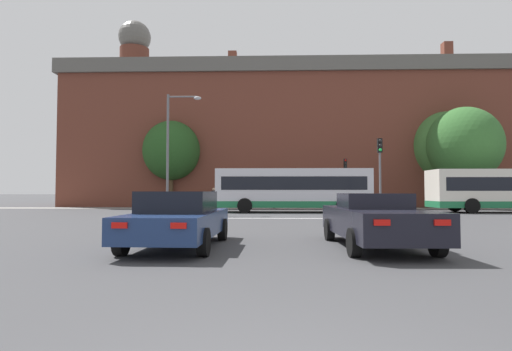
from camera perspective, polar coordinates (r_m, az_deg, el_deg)
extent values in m
cube|color=silver|center=(21.47, 2.13, -6.13)|extent=(9.90, 0.30, 0.01)
cube|color=gray|center=(34.11, 1.94, -4.71)|extent=(71.00, 2.50, 0.01)
cube|color=brown|center=(43.31, 4.23, 4.13)|extent=(43.24, 13.15, 12.57)
cube|color=#5B5954|center=(44.63, 4.21, 13.05)|extent=(44.10, 13.67, 1.36)
cube|color=brown|center=(47.47, -16.43, 14.65)|extent=(0.90, 0.90, 2.54)
cube|color=brown|center=(44.62, -3.37, 15.67)|extent=(0.90, 0.90, 2.54)
cube|color=brown|center=(46.87, 11.09, 14.82)|extent=(0.90, 0.90, 2.54)
cube|color=brown|center=(46.24, 25.62, 15.25)|extent=(0.90, 0.90, 2.54)
cylinder|color=#5B2D22|center=(47.57, -16.98, 15.08)|extent=(3.13, 3.13, 3.27)
sphere|color=#5B5954|center=(48.52, -16.93, 18.40)|extent=(3.48, 3.48, 3.48)
cube|color=navy|center=(10.61, -10.96, -6.72)|extent=(2.08, 4.81, 0.59)
cube|color=black|center=(10.53, -11.00, -3.70)|extent=(1.73, 2.19, 0.53)
cylinder|color=black|center=(12.30, -13.50, -7.46)|extent=(0.24, 0.65, 0.64)
cylinder|color=black|center=(11.90, -4.81, -7.69)|extent=(0.24, 0.65, 0.64)
cylinder|color=black|center=(9.52, -18.69, -8.92)|extent=(0.24, 0.65, 0.64)
cylinder|color=black|center=(9.00, -7.49, -9.42)|extent=(0.24, 0.65, 0.64)
cube|color=red|center=(8.51, -18.92, -6.75)|extent=(0.32, 0.06, 0.12)
cube|color=red|center=(8.13, -11.00, -7.05)|extent=(0.32, 0.06, 0.12)
cube|color=black|center=(10.77, 16.69, -6.35)|extent=(2.02, 4.91, 0.68)
cube|color=black|center=(10.86, 16.47, -3.49)|extent=(1.68, 1.50, 0.39)
cylinder|color=black|center=(12.06, 10.43, -7.59)|extent=(0.24, 0.65, 0.64)
cylinder|color=black|center=(12.51, 18.80, -7.31)|extent=(0.24, 0.65, 0.64)
cylinder|color=black|center=(9.12, 13.82, -9.28)|extent=(0.24, 0.65, 0.64)
cylinder|color=black|center=(9.71, 24.53, -8.71)|extent=(0.24, 0.65, 0.64)
cube|color=red|center=(8.25, 17.55, -6.43)|extent=(0.32, 0.06, 0.12)
cube|color=red|center=(8.67, 25.08, -6.11)|extent=(0.32, 0.06, 0.12)
cube|color=silver|center=(28.01, 5.26, -1.81)|extent=(10.59, 2.58, 2.65)
cube|color=#1E7042|center=(28.02, 5.27, -4.07)|extent=(10.61, 2.60, 0.44)
cube|color=black|center=(28.01, 5.25, -1.15)|extent=(9.74, 2.61, 0.90)
cylinder|color=black|center=(29.64, 11.48, -4.07)|extent=(1.00, 0.28, 1.00)
cylinder|color=black|center=(27.20, 12.37, -4.22)|extent=(1.00, 0.28, 1.00)
cylinder|color=black|center=(29.24, -1.34, -4.14)|extent=(1.00, 0.28, 1.00)
cylinder|color=black|center=(26.77, -1.62, -4.31)|extent=(1.00, 0.28, 1.00)
cylinder|color=black|center=(31.94, 26.51, -3.74)|extent=(1.00, 0.28, 1.00)
cylinder|color=black|center=(29.78, 28.46, -3.83)|extent=(1.00, 0.28, 1.00)
cylinder|color=slate|center=(34.41, 12.67, -1.81)|extent=(0.12, 0.12, 3.40)
cube|color=black|center=(34.49, 12.64, 1.68)|extent=(0.26, 0.20, 0.80)
sphere|color=red|center=(34.39, 12.67, 2.13)|extent=(0.17, 0.17, 0.17)
sphere|color=black|center=(34.37, 12.68, 1.70)|extent=(0.17, 0.17, 0.17)
sphere|color=black|center=(34.35, 12.68, 1.27)|extent=(0.17, 0.17, 0.17)
cylinder|color=slate|center=(23.35, 17.32, -1.28)|extent=(0.12, 0.12, 3.62)
cube|color=black|center=(23.49, 17.26, 4.11)|extent=(0.26, 0.20, 0.80)
sphere|color=black|center=(23.40, 17.34, 4.77)|extent=(0.17, 0.17, 0.17)
sphere|color=black|center=(23.37, 17.34, 4.15)|extent=(0.17, 0.17, 0.17)
sphere|color=#1ED14C|center=(23.34, 17.35, 3.52)|extent=(0.17, 0.17, 0.17)
cylinder|color=slate|center=(26.49, -12.51, 3.04)|extent=(0.16, 0.16, 7.76)
cylinder|color=slate|center=(26.87, -10.42, 11.01)|extent=(1.92, 0.10, 0.10)
ellipsoid|color=#B2B2B7|center=(26.67, -8.36, 10.88)|extent=(0.50, 0.36, 0.22)
cylinder|color=#333851|center=(34.11, -5.58, -4.07)|extent=(0.13, 0.13, 0.76)
cylinder|color=#333851|center=(34.21, -5.81, -4.06)|extent=(0.13, 0.13, 0.76)
cube|color=tan|center=(34.15, -5.69, -2.92)|extent=(0.46, 0.39, 0.60)
sphere|color=tan|center=(34.14, -5.69, -2.22)|extent=(0.23, 0.23, 0.23)
cylinder|color=#333851|center=(34.17, -5.93, -3.99)|extent=(0.13, 0.13, 0.85)
cylinder|color=#333851|center=(34.13, -6.20, -3.99)|extent=(0.13, 0.13, 0.85)
cube|color=#232328|center=(34.13, -6.06, -2.72)|extent=(0.45, 0.36, 0.67)
sphere|color=tan|center=(34.13, -6.05, -1.95)|extent=(0.25, 0.25, 0.25)
cylinder|color=brown|center=(33.79, 2.62, -4.09)|extent=(0.13, 0.13, 0.76)
cylinder|color=brown|center=(33.95, 2.50, -4.09)|extent=(0.13, 0.13, 0.76)
cube|color=navy|center=(33.85, 2.56, -2.94)|extent=(0.36, 0.45, 0.60)
sphere|color=tan|center=(33.85, 2.56, -2.24)|extent=(0.23, 0.23, 0.23)
cylinder|color=#4C3823|center=(38.36, 27.69, -2.09)|extent=(0.36, 0.36, 2.80)
ellipsoid|color=#33662D|center=(38.57, 27.58, 3.89)|extent=(6.17, 6.17, 6.48)
cylinder|color=#4C3823|center=(37.14, -12.02, -2.16)|extent=(0.36, 0.36, 2.99)
ellipsoid|color=#234C1E|center=(37.33, -11.97, 3.52)|extent=(5.18, 5.18, 5.44)
cylinder|color=#4C3823|center=(40.26, 25.55, -2.04)|extent=(0.36, 0.36, 2.93)
ellipsoid|color=#3D7033|center=(40.47, 25.45, 3.74)|extent=(6.12, 6.12, 6.43)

